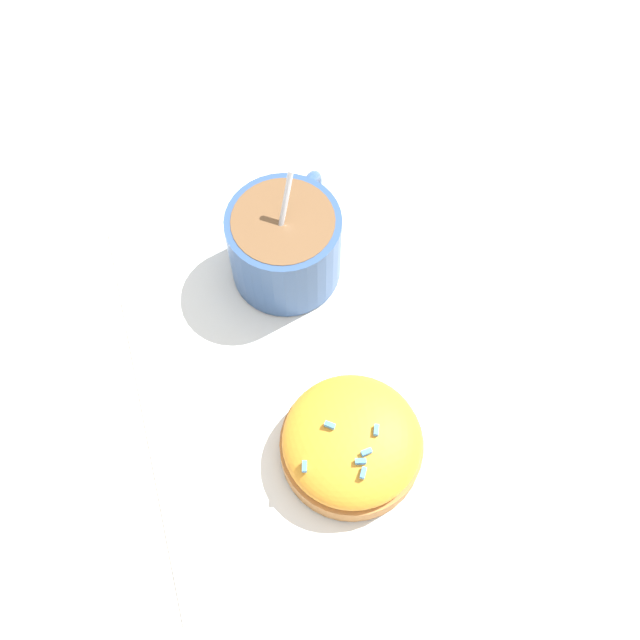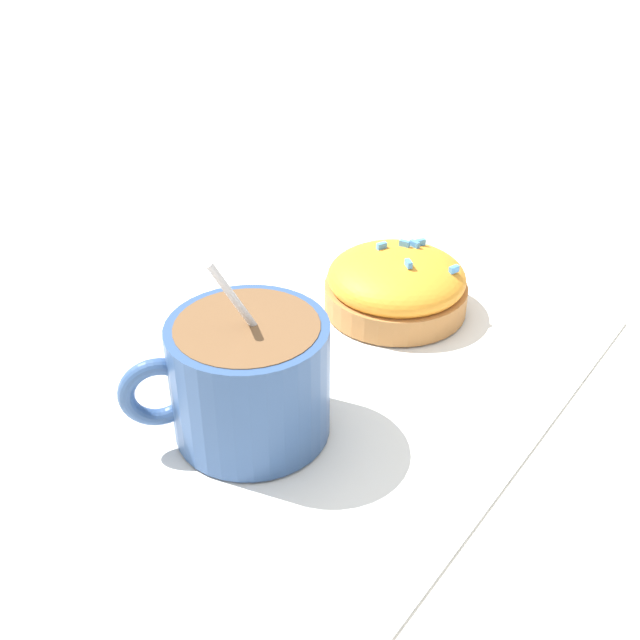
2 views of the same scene
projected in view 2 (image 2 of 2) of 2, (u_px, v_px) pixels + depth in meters
ground_plane at (323, 361)px, 0.48m from camera, size 3.00×3.00×0.00m
paper_napkin at (323, 359)px, 0.47m from camera, size 0.33×0.30×0.00m
coffee_cup at (247, 375)px, 0.40m from camera, size 0.10×0.09×0.11m
frosted_pastry at (397, 285)px, 0.51m from camera, size 0.10×0.10×0.04m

